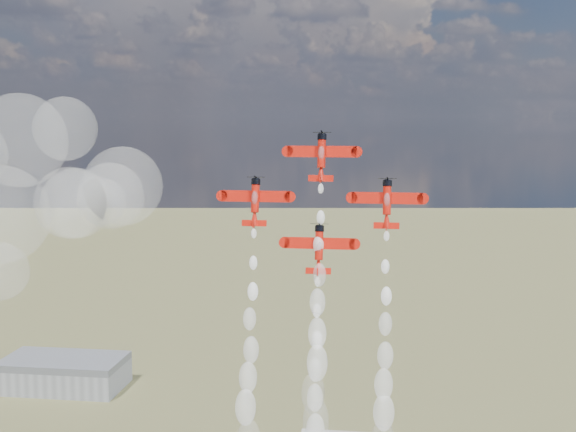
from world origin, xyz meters
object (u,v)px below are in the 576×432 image
(plane_lead, at_px, (321,156))
(plane_slot, at_px, (319,248))
(plane_right, at_px, (387,203))
(plane_left, at_px, (255,201))
(hangar, at_px, (64,373))

(plane_lead, relative_size, plane_slot, 1.00)
(plane_lead, bearing_deg, plane_right, -8.61)
(plane_left, relative_size, plane_right, 1.00)
(plane_lead, height_order, plane_left, plane_lead)
(hangar, relative_size, plane_slot, 3.87)
(hangar, bearing_deg, plane_slot, -52.97)
(hangar, bearing_deg, plane_lead, -52.35)
(hangar, distance_m, plane_slot, 223.64)
(plane_left, distance_m, plane_slot, 14.86)
(plane_left, distance_m, plane_right, 24.35)
(plane_lead, xyz_separation_m, plane_right, (12.18, -1.84, -8.32))
(hangar, xyz_separation_m, plane_left, (112.81, -163.84, 91.66))
(hangar, height_order, plane_slot, plane_slot)
(hangar, relative_size, plane_right, 3.87)
(plane_left, height_order, plane_slot, plane_left)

